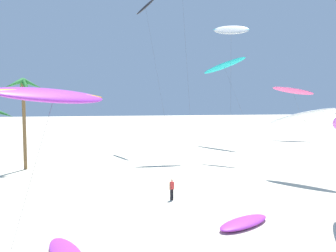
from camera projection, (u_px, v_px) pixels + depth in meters
The scene contains 9 objects.
palm_tree_4 at pixel (23, 96), 39.68m from camera, with size 4.14×3.88×10.02m.
flying_kite_2 at pixel (224, 66), 59.81m from camera, with size 5.68×13.00×14.53m.
flying_kite_3 at pixel (146, 7), 54.72m from camera, with size 4.52×7.79×22.55m.
flying_kite_4 at pixel (303, 117), 34.56m from camera, with size 5.52×9.06×7.43m.
flying_kite_6 at pixel (231, 30), 47.23m from camera, with size 4.49×6.96×17.50m.
flying_kite_8 at pixel (54, 96), 16.50m from camera, with size 5.29×7.27×8.66m.
flying_kite_10 at pixel (293, 91), 68.09m from camera, with size 6.88×10.98×10.25m.
grounded_kite_2 at pixel (244, 222), 22.71m from camera, with size 4.38×3.53×0.42m.
person_near_right at pixel (172, 188), 28.33m from camera, with size 0.46×0.32×1.66m.
Camera 1 is at (-4.70, -1.78, 8.00)m, focal length 39.24 mm.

